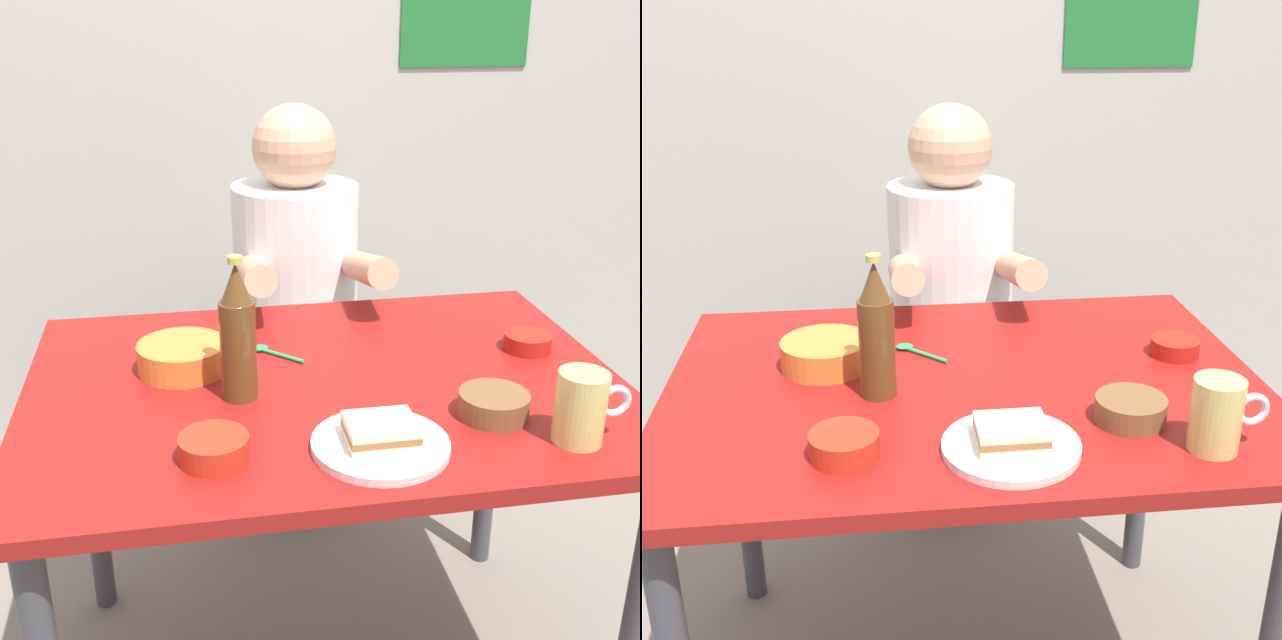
{
  "view_description": "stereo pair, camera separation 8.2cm",
  "coord_description": "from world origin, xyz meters",
  "views": [
    {
      "loc": [
        -0.24,
        -1.3,
        1.39
      ],
      "look_at": [
        0.0,
        0.05,
        0.84
      ],
      "focal_mm": 44.45,
      "sensor_mm": 36.0,
      "label": 1
    },
    {
      "loc": [
        -0.16,
        -1.32,
        1.39
      ],
      "look_at": [
        0.0,
        0.05,
        0.84
      ],
      "focal_mm": 44.45,
      "sensor_mm": 36.0,
      "label": 2
    }
  ],
  "objects": [
    {
      "name": "wall_back",
      "position": [
        0.0,
        1.05,
        1.3
      ],
      "size": [
        4.4,
        0.09,
        2.6
      ],
      "color": "#ADA89E",
      "rests_on": "ground"
    },
    {
      "name": "dining_table",
      "position": [
        0.0,
        0.0,
        0.65
      ],
      "size": [
        1.1,
        0.8,
        0.74
      ],
      "color": "maroon",
      "rests_on": "ground"
    },
    {
      "name": "stool",
      "position": [
        0.04,
        0.63,
        0.35
      ],
      "size": [
        0.34,
        0.34,
        0.45
      ],
      "color": "#4C4C51",
      "rests_on": "ground"
    },
    {
      "name": "person_seated",
      "position": [
        0.04,
        0.62,
        0.77
      ],
      "size": [
        0.33,
        0.56,
        0.72
      ],
      "color": "white",
      "rests_on": "stool"
    },
    {
      "name": "plate_orange",
      "position": [
        0.04,
        -0.26,
        0.75
      ],
      "size": [
        0.22,
        0.22,
        0.01
      ],
      "primitive_type": "cylinder",
      "color": "silver",
      "rests_on": "dining_table"
    },
    {
      "name": "sandwich",
      "position": [
        0.04,
        -0.26,
        0.77
      ],
      "size": [
        0.11,
        0.09,
        0.04
      ],
      "color": "beige",
      "rests_on": "plate_orange"
    },
    {
      "name": "beer_mug",
      "position": [
        0.36,
        -0.29,
        0.8
      ],
      "size": [
        0.13,
        0.08,
        0.12
      ],
      "color": "#D1BC66",
      "rests_on": "dining_table"
    },
    {
      "name": "beer_bottle",
      "position": [
        -0.16,
        -0.04,
        0.86
      ],
      "size": [
        0.06,
        0.06,
        0.26
      ],
      "color": "#593819",
      "rests_on": "dining_table"
    },
    {
      "name": "condiment_bowl_brown",
      "position": [
        0.26,
        -0.19,
        0.76
      ],
      "size": [
        0.12,
        0.12,
        0.04
      ],
      "color": "brown",
      "rests_on": "dining_table"
    },
    {
      "name": "soup_bowl_orange",
      "position": [
        -0.26,
        0.09,
        0.77
      ],
      "size": [
        0.17,
        0.17,
        0.05
      ],
      "color": "orange",
      "rests_on": "dining_table"
    },
    {
      "name": "sauce_bowl_chili",
      "position": [
        -0.22,
        -0.24,
        0.76
      ],
      "size": [
        0.11,
        0.11,
        0.04
      ],
      "color": "red",
      "rests_on": "dining_table"
    },
    {
      "name": "sambal_bowl_red",
      "position": [
        0.43,
        0.06,
        0.76
      ],
      "size": [
        0.1,
        0.1,
        0.03
      ],
      "color": "#B21E14",
      "rests_on": "dining_table"
    },
    {
      "name": "spoon",
      "position": [
        -0.09,
        0.14,
        0.75
      ],
      "size": [
        0.1,
        0.09,
        0.01
      ],
      "color": "#26A559",
      "rests_on": "dining_table"
    }
  ]
}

